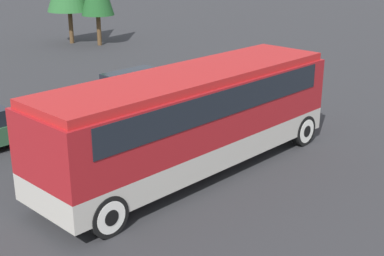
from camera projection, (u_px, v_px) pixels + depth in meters
The scene contains 3 objects.
ground_plane at pixel (192, 171), 15.75m from camera, with size 120.00×120.00×0.00m, color #2D2D30.
tour_bus at pixel (194, 112), 15.22m from camera, with size 9.87×2.61×2.99m.
parked_car_mid at pixel (139, 88), 21.95m from camera, with size 4.66×1.90×1.39m.
Camera 1 is at (-10.40, -10.02, 6.42)m, focal length 50.00 mm.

